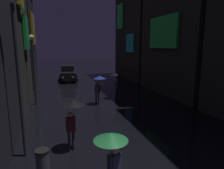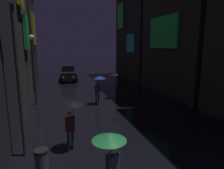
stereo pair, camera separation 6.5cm
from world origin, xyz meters
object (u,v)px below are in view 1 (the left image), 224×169
at_px(streetlamp_left_near, 17,61).
at_px(pedestrian_far_right_blue, 99,82).
at_px(pedestrian_foreground_left_black, 116,79).
at_px(pedestrian_near_crossing_black, 73,111).
at_px(car_distant, 68,73).
at_px(trash_bin, 43,163).
at_px(streetlamp_left_far, 33,61).
at_px(pedestrian_midstreet_centre_green, 112,148).

bearing_deg(streetlamp_left_near, pedestrian_far_right_blue, 53.60).
bearing_deg(pedestrian_foreground_left_black, pedestrian_near_crossing_black, -120.43).
bearing_deg(car_distant, streetlamp_left_near, -100.63).
bearing_deg(trash_bin, streetlamp_left_near, 115.22).
xyz_separation_m(pedestrian_far_right_blue, pedestrian_near_crossing_black, (-2.55, -6.08, 0.00)).
bearing_deg(trash_bin, streetlamp_left_far, 94.56).
xyz_separation_m(pedestrian_midstreet_centre_green, streetlamp_left_near, (-2.53, 3.35, 2.06)).
xyz_separation_m(pedestrian_far_right_blue, trash_bin, (-3.74, -7.51, -1.20)).
bearing_deg(pedestrian_far_right_blue, car_distant, 96.92).
bearing_deg(streetlamp_left_far, streetlamp_left_near, -90.00).
xyz_separation_m(car_distant, streetlamp_left_near, (-3.14, -16.73, 2.81)).
height_order(pedestrian_far_right_blue, trash_bin, pedestrian_far_right_blue).
bearing_deg(trash_bin, pedestrian_foreground_left_black, 57.88).
relative_size(pedestrian_near_crossing_black, streetlamp_left_near, 0.35).
height_order(pedestrian_midstreet_centre_green, streetlamp_left_near, streetlamp_left_near).
distance_m(pedestrian_midstreet_centre_green, pedestrian_foreground_left_black, 11.09).
distance_m(pedestrian_near_crossing_black, streetlamp_left_near, 2.80).
height_order(car_distant, streetlamp_left_far, streetlamp_left_far).
xyz_separation_m(pedestrian_far_right_blue, streetlamp_left_near, (-4.44, -6.02, 2.06)).
distance_m(pedestrian_far_right_blue, streetlamp_left_far, 4.86).
bearing_deg(streetlamp_left_far, car_distant, 71.59).
distance_m(pedestrian_far_right_blue, pedestrian_near_crossing_black, 6.60).
bearing_deg(pedestrian_near_crossing_black, pedestrian_far_right_blue, 67.23).
relative_size(streetlamp_left_near, streetlamp_left_far, 1.20).
xyz_separation_m(pedestrian_far_right_blue, car_distant, (-1.30, 10.71, -0.74)).
bearing_deg(car_distant, pedestrian_far_right_blue, -83.08).
xyz_separation_m(pedestrian_far_right_blue, streetlamp_left_far, (-4.44, 1.28, 1.51)).
height_order(pedestrian_far_right_blue, streetlamp_left_far, streetlamp_left_far).
bearing_deg(pedestrian_midstreet_centre_green, car_distant, 88.28).
relative_size(pedestrian_far_right_blue, trash_bin, 2.28).
bearing_deg(trash_bin, pedestrian_far_right_blue, 63.52).
height_order(streetlamp_left_far, trash_bin, streetlamp_left_far).
distance_m(car_distant, trash_bin, 18.39).
xyz_separation_m(streetlamp_left_far, trash_bin, (0.70, -8.78, -2.71)).
xyz_separation_m(pedestrian_far_right_blue, pedestrian_foreground_left_black, (1.68, 1.12, 0.00)).
relative_size(streetlamp_left_near, trash_bin, 6.50).
height_order(pedestrian_near_crossing_black, trash_bin, pedestrian_near_crossing_black).
xyz_separation_m(pedestrian_near_crossing_black, streetlamp_left_far, (-1.89, 7.36, 1.51)).
relative_size(pedestrian_midstreet_centre_green, pedestrian_foreground_left_black, 1.00).
relative_size(car_distant, streetlamp_left_near, 0.71).
relative_size(pedestrian_far_right_blue, car_distant, 0.50).
relative_size(pedestrian_midstreet_centre_green, trash_bin, 2.28).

